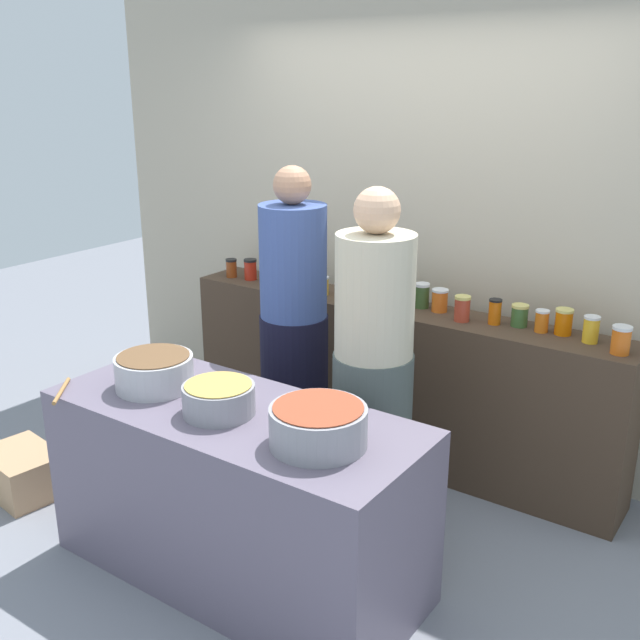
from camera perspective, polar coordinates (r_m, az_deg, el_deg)
name	(u,v)px	position (r m, az deg, el deg)	size (l,w,h in m)	color
ground	(280,540)	(3.82, -3.13, -16.51)	(12.00, 12.00, 0.00)	gray
storefront_wall	(428,198)	(4.42, 8.28, 9.25)	(4.80, 0.12, 3.00)	#BDAF96
display_shelf	(393,381)	(4.41, 5.60, -4.71)	(2.70, 0.36, 0.93)	#433224
prep_table	(237,494)	(3.41, -6.42, -13.13)	(1.70, 0.70, 0.82)	slate
preserve_jar_0	(231,268)	(4.86, -6.82, 3.99)	(0.07, 0.07, 0.12)	brown
preserve_jar_1	(250,269)	(4.79, -5.36, 3.90)	(0.08, 0.08, 0.13)	#B32414
preserve_jar_2	(273,271)	(4.78, -3.60, 3.76)	(0.07, 0.07, 0.11)	#542B44
preserve_jar_3	(275,275)	(4.64, -3.48, 3.50)	(0.08, 0.08, 0.14)	#37473A
preserve_jar_4	(322,285)	(4.44, 0.16, 2.67)	(0.08, 0.08, 0.11)	gold
preserve_jar_5	(357,289)	(4.30, 2.88, 2.35)	(0.08, 0.08, 0.14)	#385E31
preserve_jar_6	(396,297)	(4.21, 5.85, 1.79)	(0.07, 0.07, 0.12)	#5D9B2F
preserve_jar_7	(422,295)	(4.22, 7.83, 1.89)	(0.09, 0.09, 0.14)	#375227
preserve_jar_8	(440,300)	(4.17, 9.17, 1.51)	(0.09, 0.09, 0.13)	orange
preserve_jar_9	(462,308)	(4.03, 10.86, 0.88)	(0.09, 0.09, 0.14)	#B13B27
preserve_jar_10	(495,312)	(4.01, 13.27, 0.63)	(0.07, 0.07, 0.14)	#D65D0D
preserve_jar_11	(520,315)	(4.01, 15.07, 0.35)	(0.09, 0.09, 0.12)	#395E2C
preserve_jar_12	(542,321)	(3.95, 16.66, -0.07)	(0.07, 0.07, 0.12)	orange
preserve_jar_13	(564,322)	(3.94, 18.20, -0.12)	(0.09, 0.09, 0.13)	#D96007
preserve_jar_14	(591,329)	(3.87, 20.08, -0.67)	(0.08, 0.08, 0.13)	gold
preserve_jar_15	(621,340)	(3.76, 22.10, -1.42)	(0.09, 0.09, 0.14)	orange
cooking_pot_left	(154,372)	(3.47, -12.60, -3.89)	(0.36, 0.36, 0.16)	#B7B7BC
cooking_pot_center	(219,399)	(3.17, -7.77, -6.02)	(0.31, 0.31, 0.13)	gray
cooking_pot_right	(318,426)	(2.88, -0.14, -8.15)	(0.38, 0.38, 0.16)	gray
wooden_spoon	(61,391)	(3.55, -19.23, -5.16)	(0.02, 0.02, 0.27)	#9E703D
cook_with_tongs	(294,346)	(4.00, -2.01, -1.98)	(0.37, 0.37, 1.75)	black
cook_in_cap	(373,386)	(3.55, 4.07, -5.04)	(0.38, 0.38, 1.72)	#485450
bread_crate	(23,472)	(4.44, -21.86, -10.79)	(0.44, 0.32, 0.24)	tan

